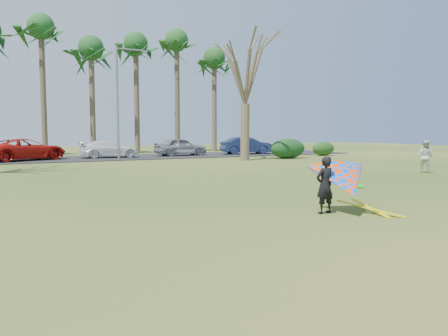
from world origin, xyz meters
name	(u,v)px	position (x,y,z in m)	size (l,w,h in m)	color
ground	(262,220)	(0.00, 0.00, 0.00)	(100.00, 100.00, 0.00)	#1C470F
parking_strip	(82,158)	(0.00, 25.00, 0.03)	(46.00, 7.00, 0.06)	black
palm_5	(41,29)	(-2.00, 31.00, 10.52)	(4.84, 4.84, 12.24)	#4E3E2F
palm_6	(91,49)	(2.00, 31.00, 9.17)	(4.84, 4.84, 10.84)	brown
palm_7	(136,46)	(6.00, 31.00, 9.85)	(4.84, 4.84, 11.54)	brown
palm_8	(177,42)	(10.00, 31.00, 10.52)	(4.84, 4.84, 12.24)	#493B2C
palm_9	(214,60)	(14.00, 31.00, 9.17)	(4.84, 4.84, 10.84)	#4E3F2F
bare_tree_right	(245,67)	(10.00, 18.00, 6.57)	(6.27, 6.27, 9.21)	brown
streetlight	(120,97)	(2.16, 22.00, 4.46)	(2.28, 0.18, 8.00)	gray
hedge_near	(288,149)	(13.93, 18.30, 0.75)	(3.02, 1.37, 1.51)	#133517
hedge_far	(323,149)	(18.72, 19.88, 0.60)	(2.17, 1.02, 1.20)	#1A3D16
car_2	(26,149)	(-3.85, 24.40, 0.81)	(2.48, 5.38, 1.49)	#B6150E
car_3	(109,149)	(1.95, 24.72, 0.70)	(1.80, 4.42, 1.28)	white
car_4	(181,147)	(7.81, 24.75, 0.79)	(1.73, 4.31, 1.47)	gray
car_5	(247,145)	(13.83, 24.24, 0.80)	(1.58, 4.52, 1.49)	#19244D
pedestrian_a	(425,156)	(13.54, 6.02, 0.83)	(0.80, 0.63, 1.66)	beige
kite_flyer	(344,181)	(2.28, -0.30, 0.84)	(2.13, 2.39, 2.02)	black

